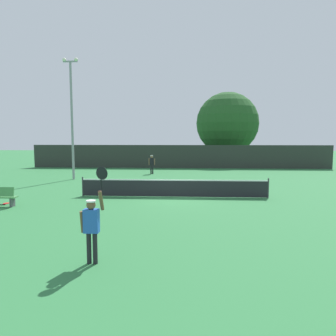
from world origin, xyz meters
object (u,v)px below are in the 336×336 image
(spare_racket, at_px, (6,203))
(light_pole, at_px, (72,112))
(player_serving, at_px, (92,222))
(tennis_ball, at_px, (215,186))
(parked_car_near, at_px, (197,158))
(player_receiving, at_px, (152,163))
(large_tree, at_px, (227,123))

(spare_racket, xyz_separation_m, light_pole, (0.12, 8.94, 5.15))
(player_serving, bearing_deg, tennis_ball, 70.93)
(spare_racket, distance_m, light_pole, 10.31)
(player_serving, height_order, tennis_ball, player_serving)
(player_serving, xyz_separation_m, light_pole, (-6.29, 15.75, 4.07))
(spare_racket, relative_size, parked_car_near, 0.12)
(light_pole, relative_size, parked_car_near, 2.12)
(spare_racket, bearing_deg, tennis_ball, 28.32)
(player_serving, xyz_separation_m, player_receiving, (-0.61, 19.62, -0.09))
(tennis_ball, height_order, light_pole, light_pole)
(light_pole, height_order, parked_car_near, light_pole)
(spare_racket, height_order, large_tree, large_tree)
(spare_racket, xyz_separation_m, large_tree, (13.90, 24.16, 4.94))
(tennis_ball, relative_size, light_pole, 0.01)
(player_serving, distance_m, tennis_ball, 13.39)
(player_receiving, xyz_separation_m, light_pole, (-5.68, -3.87, 4.16))
(tennis_ball, bearing_deg, player_serving, -109.07)
(parked_car_near, bearing_deg, player_serving, -101.27)
(player_receiving, height_order, tennis_ball, player_receiving)
(light_pole, distance_m, parked_car_near, 18.17)
(tennis_ball, height_order, spare_racket, tennis_ball)
(parked_car_near, bearing_deg, light_pole, -129.03)
(player_receiving, xyz_separation_m, parked_car_near, (4.41, 10.58, -0.23))
(large_tree, bearing_deg, spare_racket, -119.91)
(tennis_ball, relative_size, parked_car_near, 0.02)
(player_receiving, relative_size, large_tree, 0.19)
(player_receiving, relative_size, spare_racket, 3.18)
(parked_car_near, bearing_deg, player_receiving, -116.73)
(large_tree, height_order, parked_car_near, large_tree)
(player_receiving, distance_m, parked_car_near, 11.46)
(tennis_ball, bearing_deg, player_receiving, 125.36)
(player_receiving, xyz_separation_m, large_tree, (8.10, 11.35, 3.95))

